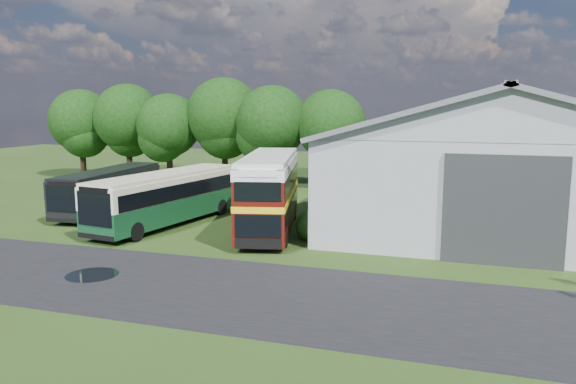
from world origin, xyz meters
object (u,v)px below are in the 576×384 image
(bus_green_single, at_px, (167,197))
(bus_maroon_double, at_px, (269,194))
(storage_shed, at_px, (496,152))
(bus_dark_single, at_px, (109,189))

(bus_green_single, xyz_separation_m, bus_maroon_double, (6.46, 0.24, 0.51))
(bus_maroon_double, bearing_deg, storage_shed, 22.16)
(storage_shed, relative_size, bus_green_single, 2.12)
(bus_green_single, height_order, bus_maroon_double, bus_maroon_double)
(storage_shed, distance_m, bus_dark_single, 25.50)
(storage_shed, xyz_separation_m, bus_green_single, (-18.64, -9.08, -2.49))
(bus_green_single, height_order, bus_dark_single, bus_green_single)
(bus_maroon_double, bearing_deg, bus_green_single, 168.28)
(storage_shed, relative_size, bus_maroon_double, 2.35)
(bus_green_single, distance_m, bus_maroon_double, 6.48)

